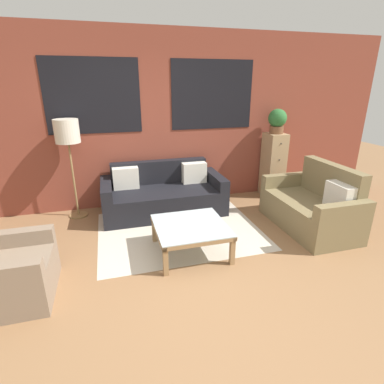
# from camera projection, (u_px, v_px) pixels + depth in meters

# --- Properties ---
(ground_plane) EXTENTS (16.00, 16.00, 0.00)m
(ground_plane) POSITION_uv_depth(u_px,v_px,m) (199.00, 282.00, 3.19)
(ground_plane) COLOR #8E6642
(wall_back_brick) EXTENTS (8.40, 0.09, 2.80)m
(wall_back_brick) POSITION_uv_depth(u_px,v_px,m) (156.00, 121.00, 4.90)
(wall_back_brick) COLOR brown
(wall_back_brick) RESTS_ON ground_plane
(rug) EXTENTS (2.25, 1.78, 0.00)m
(rug) POSITION_uv_depth(u_px,v_px,m) (180.00, 230.00, 4.29)
(rug) COLOR beige
(rug) RESTS_ON ground_plane
(couch_dark) EXTENTS (1.91, 0.88, 0.78)m
(couch_dark) POSITION_uv_depth(u_px,v_px,m) (163.00, 195.00, 4.85)
(couch_dark) COLOR black
(couch_dark) RESTS_ON ground_plane
(settee_vintage) EXTENTS (0.80, 1.43, 0.92)m
(settee_vintage) POSITION_uv_depth(u_px,v_px,m) (313.00, 207.00, 4.30)
(settee_vintage) COLOR olive
(settee_vintage) RESTS_ON ground_plane
(armchair_corner) EXTENTS (0.80, 0.80, 0.84)m
(armchair_corner) POSITION_uv_depth(u_px,v_px,m) (3.00, 274.00, 2.86)
(armchair_corner) COLOR #84705B
(armchair_corner) RESTS_ON ground_plane
(coffee_table) EXTENTS (0.86, 0.86, 0.37)m
(coffee_table) POSITION_uv_depth(u_px,v_px,m) (191.00, 229.00, 3.65)
(coffee_table) COLOR silver
(coffee_table) RESTS_ON ground_plane
(floor_lamp) EXTENTS (0.35, 0.35, 1.51)m
(floor_lamp) POSITION_uv_depth(u_px,v_px,m) (67.00, 135.00, 4.33)
(floor_lamp) COLOR olive
(floor_lamp) RESTS_ON ground_plane
(drawer_cabinet) EXTENTS (0.33, 0.40, 1.15)m
(drawer_cabinet) POSITION_uv_depth(u_px,v_px,m) (273.00, 165.00, 5.48)
(drawer_cabinet) COLOR tan
(drawer_cabinet) RESTS_ON ground_plane
(potted_plant) EXTENTS (0.32, 0.32, 0.42)m
(potted_plant) POSITION_uv_depth(u_px,v_px,m) (277.00, 120.00, 5.20)
(potted_plant) COLOR brown
(potted_plant) RESTS_ON drawer_cabinet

